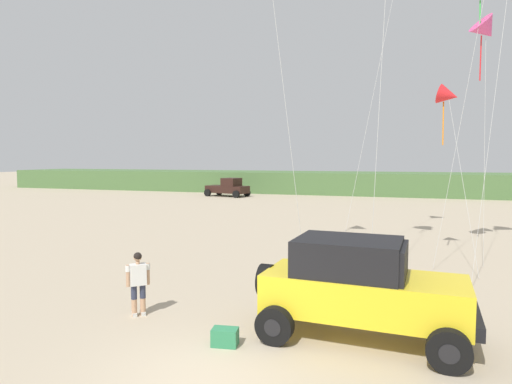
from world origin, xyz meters
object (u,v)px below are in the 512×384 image
at_px(person_watching, 138,280).
at_px(jeep, 360,286).
at_px(cooler_box, 225,337).
at_px(kite_red_delta, 486,30).
at_px(distant_pickup, 228,188).
at_px(kite_black_sled, 448,96).

bearing_deg(person_watching, jeep, 3.41).
bearing_deg(jeep, cooler_box, -154.13).
relative_size(cooler_box, kite_red_delta, 0.06).
height_order(distant_pickup, kite_black_sled, kite_black_sled).
xyz_separation_m(jeep, kite_red_delta, (3.80, 9.42, 7.82)).
xyz_separation_m(cooler_box, distant_pickup, (-13.99, 35.30, 0.75)).
height_order(jeep, person_watching, jeep).
bearing_deg(kite_black_sled, jeep, -105.80).
bearing_deg(kite_black_sled, kite_red_delta, 27.12).
relative_size(jeep, distant_pickup, 1.00).
bearing_deg(distant_pickup, kite_black_sled, -52.73).
relative_size(person_watching, cooler_box, 2.98).
bearing_deg(cooler_box, person_watching, 152.09).
distance_m(jeep, distant_pickup, 37.87).
distance_m(jeep, person_watching, 5.57).
distance_m(jeep, cooler_box, 3.21).
height_order(kite_black_sled, kite_red_delta, kite_red_delta).
distance_m(kite_black_sled, kite_red_delta, 2.96).
bearing_deg(person_watching, kite_black_sled, 48.47).
xyz_separation_m(person_watching, kite_black_sled, (8.03, 9.07, 5.54)).
bearing_deg(kite_red_delta, kite_black_sled, -152.88).
relative_size(distant_pickup, kite_red_delta, 0.51).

